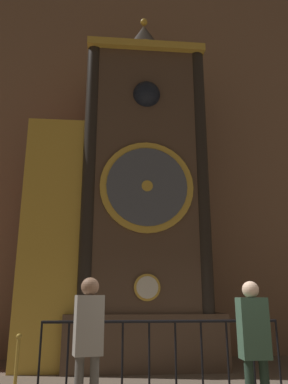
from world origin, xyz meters
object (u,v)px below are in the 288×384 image
object	(u,v)px
visitor_near	(88,335)
clock_tower	(127,201)
visitor_far	(254,340)
stanchion_post	(16,376)

from	to	relation	value
visitor_near	clock_tower	bearing A→B (deg)	67.50
visitor_far	stanchion_post	bearing A→B (deg)	146.68
clock_tower	visitor_far	bearing A→B (deg)	-72.82
visitor_near	stanchion_post	distance (m)	2.30
stanchion_post	visitor_far	bearing A→B (deg)	-33.26
visitor_far	stanchion_post	world-z (taller)	visitor_far
clock_tower	stanchion_post	xyz separation A→B (m)	(-1.84, -2.25, -3.50)
clock_tower	visitor_far	xyz separation A→B (m)	(1.34, -4.34, -2.77)
visitor_near	stanchion_post	world-z (taller)	visitor_near
visitor_far	stanchion_post	xyz separation A→B (m)	(-3.19, 2.09, -0.73)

